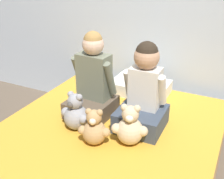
{
  "coord_description": "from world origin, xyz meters",
  "views": [
    {
      "loc": [
        0.78,
        -1.39,
        1.54
      ],
      "look_at": [
        0.0,
        0.2,
        0.7
      ],
      "focal_mm": 45.0,
      "sensor_mm": 36.0,
      "label": 1
    }
  ],
  "objects_px": {
    "pillow_at_headboard": "(140,87)",
    "teddy_bear_held_by_left_child": "(76,114)",
    "bed": "(100,162)",
    "teddy_bear_held_by_right_child": "(130,127)",
    "child_on_right": "(144,94)",
    "child_on_left": "(93,83)",
    "teddy_bear_between_children": "(95,129)"
  },
  "relations": [
    {
      "from": "bed",
      "to": "child_on_right",
      "type": "height_order",
      "value": "child_on_right"
    },
    {
      "from": "bed",
      "to": "teddy_bear_between_children",
      "type": "bearing_deg",
      "value": -87.83
    },
    {
      "from": "bed",
      "to": "teddy_bear_held_by_right_child",
      "type": "distance_m",
      "value": 0.39
    },
    {
      "from": "bed",
      "to": "teddy_bear_held_by_left_child",
      "type": "bearing_deg",
      "value": 169.72
    },
    {
      "from": "bed",
      "to": "child_on_left",
      "type": "xyz_separation_m",
      "value": [
        -0.2,
        0.28,
        0.47
      ]
    },
    {
      "from": "child_on_right",
      "to": "pillow_at_headboard",
      "type": "distance_m",
      "value": 0.58
    },
    {
      "from": "bed",
      "to": "teddy_bear_between_children",
      "type": "distance_m",
      "value": 0.32
    },
    {
      "from": "teddy_bear_held_by_right_child",
      "to": "pillow_at_headboard",
      "type": "bearing_deg",
      "value": 91.23
    },
    {
      "from": "child_on_left",
      "to": "teddy_bear_held_by_right_child",
      "type": "bearing_deg",
      "value": -26.81
    },
    {
      "from": "bed",
      "to": "teddy_bear_held_by_left_child",
      "type": "relative_size",
      "value": 6.94
    },
    {
      "from": "child_on_right",
      "to": "pillow_at_headboard",
      "type": "bearing_deg",
      "value": 111.71
    },
    {
      "from": "bed",
      "to": "pillow_at_headboard",
      "type": "xyz_separation_m",
      "value": [
        0.0,
        0.78,
        0.27
      ]
    },
    {
      "from": "bed",
      "to": "child_on_right",
      "type": "bearing_deg",
      "value": 53.35
    },
    {
      "from": "teddy_bear_held_by_right_child",
      "to": "pillow_at_headboard",
      "type": "relative_size",
      "value": 0.57
    },
    {
      "from": "child_on_right",
      "to": "teddy_bear_held_by_left_child",
      "type": "relative_size",
      "value": 2.22
    },
    {
      "from": "child_on_left",
      "to": "teddy_bear_between_children",
      "type": "bearing_deg",
      "value": -55.69
    },
    {
      "from": "bed",
      "to": "teddy_bear_held_by_left_child",
      "type": "distance_m",
      "value": 0.39
    },
    {
      "from": "teddy_bear_held_by_right_child",
      "to": "teddy_bear_between_children",
      "type": "relative_size",
      "value": 1.11
    },
    {
      "from": "child_on_left",
      "to": "teddy_bear_held_by_right_child",
      "type": "distance_m",
      "value": 0.49
    },
    {
      "from": "child_on_left",
      "to": "child_on_right",
      "type": "distance_m",
      "value": 0.41
    },
    {
      "from": "teddy_bear_held_by_right_child",
      "to": "pillow_at_headboard",
      "type": "height_order",
      "value": "teddy_bear_held_by_right_child"
    },
    {
      "from": "bed",
      "to": "teddy_bear_held_by_right_child",
      "type": "bearing_deg",
      "value": 11.04
    },
    {
      "from": "child_on_left",
      "to": "teddy_bear_held_by_right_child",
      "type": "xyz_separation_m",
      "value": [
        0.41,
        -0.24,
        -0.14
      ]
    },
    {
      "from": "teddy_bear_held_by_left_child",
      "to": "teddy_bear_held_by_right_child",
      "type": "relative_size",
      "value": 0.99
    },
    {
      "from": "child_on_left",
      "to": "pillow_at_headboard",
      "type": "relative_size",
      "value": 1.29
    },
    {
      "from": "teddy_bear_between_children",
      "to": "pillow_at_headboard",
      "type": "relative_size",
      "value": 0.51
    },
    {
      "from": "bed",
      "to": "pillow_at_headboard",
      "type": "relative_size",
      "value": 3.89
    },
    {
      "from": "bed",
      "to": "teddy_bear_held_by_right_child",
      "type": "height_order",
      "value": "teddy_bear_held_by_right_child"
    },
    {
      "from": "bed",
      "to": "teddy_bear_between_children",
      "type": "relative_size",
      "value": 7.64
    },
    {
      "from": "pillow_at_headboard",
      "to": "teddy_bear_held_by_left_child",
      "type": "bearing_deg",
      "value": -105.28
    },
    {
      "from": "teddy_bear_held_by_left_child",
      "to": "child_on_left",
      "type": "bearing_deg",
      "value": 99.79
    },
    {
      "from": "child_on_right",
      "to": "teddy_bear_between_children",
      "type": "height_order",
      "value": "child_on_right"
    }
  ]
}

